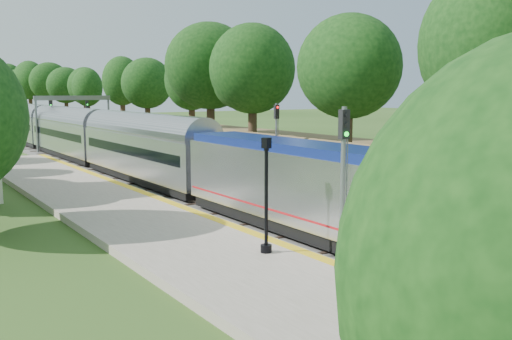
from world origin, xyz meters
TOP-DOWN VIEW (x-y plane):
  - trackbed at (2.00, 60.00)m, footprint 9.50×170.00m
  - platform at (-5.20, 16.00)m, footprint 6.40×68.00m
  - yellow_stripe at (-2.35, 16.00)m, footprint 0.55×68.00m
  - embankment at (10.35, 60.00)m, footprint 10.64×170.00m
  - signal_gantry at (2.47, 54.99)m, footprint 8.40×0.38m
  - train at (0.00, 48.16)m, footprint 2.78×92.74m
  - lamppost_far at (-3.62, 8.66)m, footprint 0.45×0.45m
  - signal_platform at (-2.90, 5.11)m, footprint 0.34×0.27m
  - signal_farside at (6.20, 21.57)m, footprint 0.32×0.25m

SIDE VIEW (x-z plane):
  - trackbed at x=2.00m, z-range -0.07..0.21m
  - platform at x=-5.20m, z-range 0.00..0.38m
  - yellow_stripe at x=-2.35m, z-range 0.38..0.39m
  - embankment at x=10.35m, z-range -3.89..7.80m
  - train at x=0.00m, z-range 0.08..4.17m
  - lamppost_far at x=-3.62m, z-range 0.14..4.67m
  - signal_farside at x=6.20m, z-range 0.76..6.52m
  - signal_platform at x=-2.90m, z-range 1.04..6.82m
  - signal_gantry at x=2.47m, z-range 1.72..7.92m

